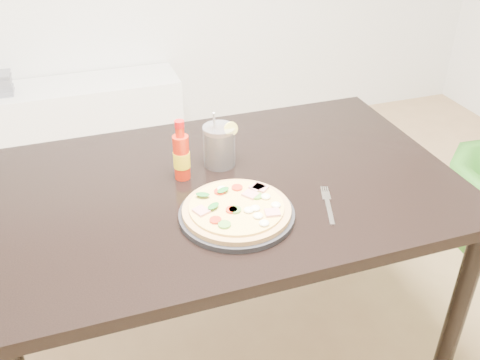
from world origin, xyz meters
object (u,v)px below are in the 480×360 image
object	(u,v)px
fork	(328,204)
media_console	(58,128)
pizza	(237,209)
plate	(237,214)
cola_cup	(219,147)
hot_sauce_bottle	(181,156)
dining_table	(228,205)

from	to	relation	value
fork	media_console	size ratio (longest dim) A/B	0.13
pizza	fork	xyz separation A→B (m)	(0.26, -0.03, -0.02)
plate	media_console	distance (m)	1.92
plate	cola_cup	distance (m)	0.30
pizza	media_console	world-z (taller)	pizza
plate	media_console	size ratio (longest dim) A/B	0.23
plate	pizza	xyz separation A→B (m)	(0.00, -0.00, 0.02)
media_console	pizza	bearing A→B (deg)	-74.92
plate	pizza	distance (m)	0.02
plate	hot_sauce_bottle	distance (m)	0.27
dining_table	fork	size ratio (longest dim) A/B	7.65
cola_cup	pizza	bearing A→B (deg)	-97.37
plate	fork	xyz separation A→B (m)	(0.27, -0.03, -0.01)
pizza	plate	bearing A→B (deg)	178.98
pizza	hot_sauce_bottle	xyz separation A→B (m)	(-0.09, 0.25, 0.05)
dining_table	cola_cup	distance (m)	0.19
cola_cup	media_console	xyz separation A→B (m)	(-0.52, 1.50, -0.56)
pizza	media_console	bearing A→B (deg)	105.08
dining_table	plate	world-z (taller)	plate
dining_table	plate	size ratio (longest dim) A/B	4.36
fork	hot_sauce_bottle	bearing A→B (deg)	161.62
pizza	hot_sauce_bottle	world-z (taller)	hot_sauce_bottle
plate	hot_sauce_bottle	world-z (taller)	hot_sauce_bottle
dining_table	pizza	xyz separation A→B (m)	(-0.03, -0.18, 0.11)
pizza	media_console	size ratio (longest dim) A/B	0.21
pizza	dining_table	bearing A→B (deg)	81.23
pizza	cola_cup	bearing A→B (deg)	82.63
cola_cup	fork	distance (m)	0.40
cola_cup	fork	world-z (taller)	cola_cup
plate	cola_cup	size ratio (longest dim) A/B	1.67
hot_sauce_bottle	plate	bearing A→B (deg)	-69.70
cola_cup	fork	size ratio (longest dim) A/B	1.05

